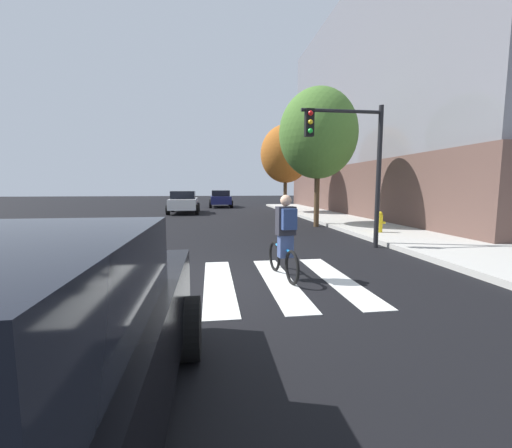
{
  "coord_description": "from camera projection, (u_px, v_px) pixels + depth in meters",
  "views": [
    {
      "loc": [
        0.19,
        -6.08,
        1.85
      ],
      "look_at": [
        1.16,
        0.91,
        1.03
      ],
      "focal_mm": 22.8,
      "sensor_mm": 36.0,
      "label": 1
    }
  ],
  "objects": [
    {
      "name": "sedan_far",
      "position": [
        221.0,
        198.0,
        29.5
      ],
      "size": [
        2.06,
        4.38,
        1.51
      ],
      "color": "navy",
      "rests_on": "ground"
    },
    {
      "name": "traffic_light_near",
      "position": [
        353.0,
        152.0,
        9.47
      ],
      "size": [
        2.47,
        0.28,
        4.2
      ],
      "color": "black",
      "rests_on": "ground"
    },
    {
      "name": "corner_building",
      "position": [
        470.0,
        111.0,
        21.76
      ],
      "size": [
        17.95,
        23.71,
        13.91
      ],
      "color": "brown",
      "rests_on": "ground"
    },
    {
      "name": "street_tree_mid",
      "position": [
        286.0,
        154.0,
        21.68
      ],
      "size": [
        3.34,
        3.34,
        5.94
      ],
      "color": "#4C3823",
      "rests_on": "ground"
    },
    {
      "name": "street_tree_near",
      "position": [
        318.0,
        134.0,
        14.59
      ],
      "size": [
        3.51,
        3.51,
        6.24
      ],
      "color": "#4C3823",
      "rests_on": "ground"
    },
    {
      "name": "ground_plane",
      "position": [
        202.0,
        284.0,
        6.17
      ],
      "size": [
        120.0,
        120.0,
        0.0
      ],
      "primitive_type": "plane",
      "color": "black"
    },
    {
      "name": "cyclist",
      "position": [
        285.0,
        237.0,
        6.45
      ],
      "size": [
        0.39,
        1.7,
        1.69
      ],
      "color": "black",
      "rests_on": "ground"
    },
    {
      "name": "sedan_mid",
      "position": [
        184.0,
        202.0,
        22.69
      ],
      "size": [
        2.14,
        4.49,
        1.55
      ],
      "color": "silver",
      "rests_on": "ground"
    },
    {
      "name": "crosswalk_stripes",
      "position": [
        187.0,
        285.0,
        6.13
      ],
      "size": [
        6.44,
        3.5,
        0.01
      ],
      "color": "silver",
      "rests_on": "ground"
    },
    {
      "name": "fire_hydrant",
      "position": [
        380.0,
        222.0,
        12.12
      ],
      "size": [
        0.33,
        0.22,
        0.78
      ],
      "color": "gold",
      "rests_on": "sidewalk"
    }
  ]
}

